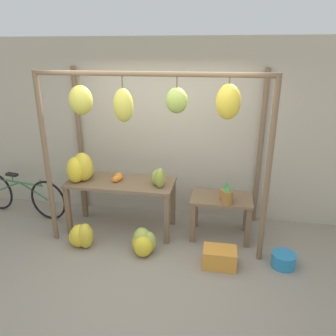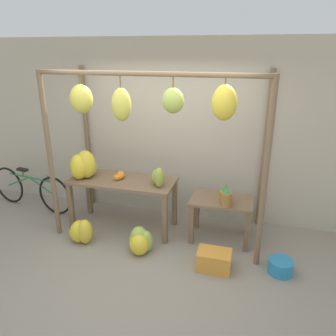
{
  "view_description": "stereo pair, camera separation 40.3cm",
  "coord_description": "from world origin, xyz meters",
  "px_view_note": "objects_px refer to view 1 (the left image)",
  "views": [
    {
      "loc": [
        0.89,
        -3.35,
        2.61
      ],
      "look_at": [
        0.14,
        0.91,
        1.04
      ],
      "focal_mm": 35.0,
      "sensor_mm": 36.0,
      "label": 1
    },
    {
      "loc": [
        1.28,
        -3.26,
        2.61
      ],
      "look_at": [
        0.14,
        0.91,
        1.04
      ],
      "focal_mm": 35.0,
      "sensor_mm": 36.0,
      "label": 2
    }
  ],
  "objects_px": {
    "banana_pile_ground_left": "(81,236)",
    "parked_bicycle": "(21,195)",
    "pineapple_cluster": "(226,193)",
    "blue_bucket": "(283,260)",
    "papaya_pile": "(158,178)",
    "fruit_crate_white": "(220,257)",
    "banana_pile_ground_right": "(143,242)",
    "banana_pile_on_table": "(81,169)",
    "orange_pile": "(118,177)"
  },
  "relations": [
    {
      "from": "banana_pile_ground_right",
      "to": "fruit_crate_white",
      "type": "distance_m",
      "value": 1.03
    },
    {
      "from": "banana_pile_on_table",
      "to": "blue_bucket",
      "type": "height_order",
      "value": "banana_pile_on_table"
    },
    {
      "from": "banana_pile_ground_left",
      "to": "parked_bicycle",
      "type": "height_order",
      "value": "parked_bicycle"
    },
    {
      "from": "blue_bucket",
      "to": "orange_pile",
      "type": "bearing_deg",
      "value": 166.05
    },
    {
      "from": "banana_pile_on_table",
      "to": "parked_bicycle",
      "type": "distance_m",
      "value": 1.39
    },
    {
      "from": "banana_pile_ground_left",
      "to": "banana_pile_ground_right",
      "type": "height_order",
      "value": "banana_pile_ground_left"
    },
    {
      "from": "blue_bucket",
      "to": "papaya_pile",
      "type": "xyz_separation_m",
      "value": [
        -1.72,
        0.47,
        0.82
      ]
    },
    {
      "from": "banana_pile_ground_left",
      "to": "blue_bucket",
      "type": "height_order",
      "value": "banana_pile_ground_left"
    },
    {
      "from": "papaya_pile",
      "to": "banana_pile_ground_right",
      "type": "bearing_deg",
      "value": -102.27
    },
    {
      "from": "banana_pile_on_table",
      "to": "fruit_crate_white",
      "type": "relative_size",
      "value": 1.33
    },
    {
      "from": "orange_pile",
      "to": "parked_bicycle",
      "type": "bearing_deg",
      "value": 174.98
    },
    {
      "from": "papaya_pile",
      "to": "parked_bicycle",
      "type": "bearing_deg",
      "value": 173.72
    },
    {
      "from": "pineapple_cluster",
      "to": "fruit_crate_white",
      "type": "relative_size",
      "value": 0.68
    },
    {
      "from": "orange_pile",
      "to": "parked_bicycle",
      "type": "distance_m",
      "value": 1.82
    },
    {
      "from": "banana_pile_on_table",
      "to": "pineapple_cluster",
      "type": "height_order",
      "value": "banana_pile_on_table"
    },
    {
      "from": "blue_bucket",
      "to": "papaya_pile",
      "type": "distance_m",
      "value": 1.97
    },
    {
      "from": "orange_pile",
      "to": "fruit_crate_white",
      "type": "xyz_separation_m",
      "value": [
        1.54,
        -0.71,
        -0.71
      ]
    },
    {
      "from": "banana_pile_ground_left",
      "to": "blue_bucket",
      "type": "relative_size",
      "value": 1.42
    },
    {
      "from": "orange_pile",
      "to": "fruit_crate_white",
      "type": "bearing_deg",
      "value": -24.78
    },
    {
      "from": "banana_pile_on_table",
      "to": "banana_pile_ground_left",
      "type": "distance_m",
      "value": 0.97
    },
    {
      "from": "fruit_crate_white",
      "to": "parked_bicycle",
      "type": "xyz_separation_m",
      "value": [
        -3.29,
        0.86,
        0.23
      ]
    },
    {
      "from": "orange_pile",
      "to": "banana_pile_ground_left",
      "type": "xyz_separation_m",
      "value": [
        -0.38,
        -0.6,
        -0.67
      ]
    },
    {
      "from": "pineapple_cluster",
      "to": "banana_pile_ground_right",
      "type": "bearing_deg",
      "value": -154.15
    },
    {
      "from": "banana_pile_ground_left",
      "to": "fruit_crate_white",
      "type": "relative_size",
      "value": 1.02
    },
    {
      "from": "pineapple_cluster",
      "to": "parked_bicycle",
      "type": "height_order",
      "value": "pineapple_cluster"
    },
    {
      "from": "papaya_pile",
      "to": "pineapple_cluster",
      "type": "bearing_deg",
      "value": 1.09
    },
    {
      "from": "blue_bucket",
      "to": "parked_bicycle",
      "type": "height_order",
      "value": "parked_bicycle"
    },
    {
      "from": "orange_pile",
      "to": "banana_pile_ground_left",
      "type": "height_order",
      "value": "orange_pile"
    },
    {
      "from": "banana_pile_on_table",
      "to": "orange_pile",
      "type": "height_order",
      "value": "banana_pile_on_table"
    },
    {
      "from": "orange_pile",
      "to": "blue_bucket",
      "type": "distance_m",
      "value": 2.53
    },
    {
      "from": "pineapple_cluster",
      "to": "banana_pile_ground_right",
      "type": "relative_size",
      "value": 0.72
    },
    {
      "from": "banana_pile_on_table",
      "to": "blue_bucket",
      "type": "relative_size",
      "value": 1.86
    },
    {
      "from": "orange_pile",
      "to": "blue_bucket",
      "type": "bearing_deg",
      "value": -13.95
    },
    {
      "from": "banana_pile_ground_left",
      "to": "banana_pile_on_table",
      "type": "bearing_deg",
      "value": 106.07
    },
    {
      "from": "banana_pile_ground_left",
      "to": "parked_bicycle",
      "type": "distance_m",
      "value": 1.57
    },
    {
      "from": "orange_pile",
      "to": "blue_bucket",
      "type": "height_order",
      "value": "orange_pile"
    },
    {
      "from": "parked_bicycle",
      "to": "pineapple_cluster",
      "type": "bearing_deg",
      "value": -4.17
    },
    {
      "from": "orange_pile",
      "to": "papaya_pile",
      "type": "distance_m",
      "value": 0.64
    },
    {
      "from": "fruit_crate_white",
      "to": "papaya_pile",
      "type": "xyz_separation_m",
      "value": [
        -0.92,
        0.6,
        0.79
      ]
    },
    {
      "from": "banana_pile_ground_left",
      "to": "parked_bicycle",
      "type": "relative_size",
      "value": 0.25
    },
    {
      "from": "banana_pile_ground_right",
      "to": "fruit_crate_white",
      "type": "relative_size",
      "value": 0.95
    },
    {
      "from": "fruit_crate_white",
      "to": "papaya_pile",
      "type": "relative_size",
      "value": 1.45
    },
    {
      "from": "pineapple_cluster",
      "to": "blue_bucket",
      "type": "relative_size",
      "value": 0.96
    },
    {
      "from": "parked_bicycle",
      "to": "papaya_pile",
      "type": "xyz_separation_m",
      "value": [
        2.37,
        -0.26,
        0.56
      ]
    },
    {
      "from": "banana_pile_on_table",
      "to": "blue_bucket",
      "type": "bearing_deg",
      "value": -9.77
    },
    {
      "from": "banana_pile_on_table",
      "to": "pineapple_cluster",
      "type": "relative_size",
      "value": 1.94
    },
    {
      "from": "fruit_crate_white",
      "to": "pineapple_cluster",
      "type": "bearing_deg",
      "value": 86.61
    },
    {
      "from": "banana_pile_ground_right",
      "to": "blue_bucket",
      "type": "bearing_deg",
      "value": 0.69
    },
    {
      "from": "banana_pile_on_table",
      "to": "fruit_crate_white",
      "type": "bearing_deg",
      "value": -16.77
    },
    {
      "from": "orange_pile",
      "to": "papaya_pile",
      "type": "relative_size",
      "value": 0.84
    }
  ]
}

